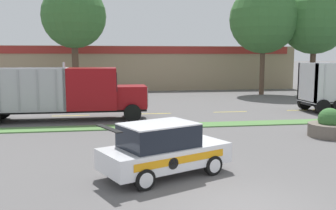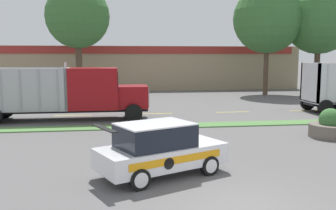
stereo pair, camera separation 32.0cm
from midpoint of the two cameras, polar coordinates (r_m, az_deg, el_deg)
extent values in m
plane|color=#5B5959|center=(10.06, 10.58, -15.05)|extent=(600.00, 600.00, 0.00)
cube|color=#517F42|center=(20.65, 0.05, -3.17)|extent=(120.00, 1.36, 0.06)
cube|color=yellow|center=(25.17, -14.95, -1.57)|extent=(2.40, 0.14, 0.01)
cube|color=yellow|center=(25.17, -2.64, -1.32)|extent=(2.40, 0.14, 0.01)
cube|color=yellow|center=(26.31, 9.13, -1.03)|extent=(2.40, 0.14, 0.01)
cube|color=yellow|center=(28.45, 19.53, -0.73)|extent=(2.40, 0.14, 0.01)
cube|color=silver|center=(27.35, 20.16, 3.27)|extent=(0.16, 2.37, 2.65)
cube|color=#BCBCC1|center=(26.59, 22.46, 3.05)|extent=(0.10, 0.04, 2.51)
cylinder|color=black|center=(26.76, 22.20, -0.27)|extent=(1.00, 0.30, 1.00)
cylinder|color=black|center=(28.76, 19.80, 0.34)|extent=(1.00, 0.30, 1.00)
cylinder|color=black|center=(29.35, 21.83, 0.38)|extent=(1.00, 0.30, 1.00)
cube|color=black|center=(23.53, -18.26, -0.82)|extent=(11.80, 1.36, 0.18)
cube|color=maroon|center=(23.15, -6.04, 1.28)|extent=(1.80, 2.03, 1.34)
cube|color=#B7B7BC|center=(23.22, -3.74, 1.32)|extent=(0.06, 1.73, 1.14)
cube|color=maroon|center=(23.10, -11.85, 2.52)|extent=(2.86, 2.48, 2.44)
cube|color=black|center=(23.04, -8.27, 3.66)|extent=(0.04, 2.11, 1.10)
cylinder|color=silver|center=(22.38, -15.93, 4.27)|extent=(0.14, 0.14, 1.58)
cube|color=#ADADB2|center=(24.00, -23.78, -0.57)|extent=(7.14, 2.48, 0.12)
cube|color=#ADADB2|center=(23.22, -15.58, 2.52)|extent=(0.16, 2.48, 2.39)
cube|color=#ADADB2|center=(24.99, -23.25, 2.52)|extent=(7.14, 0.16, 2.39)
cube|color=#99999E|center=(22.41, -22.23, 2.07)|extent=(0.10, 0.04, 2.27)
cube|color=#99999E|center=(22.20, -19.67, 2.14)|extent=(0.10, 0.04, 2.27)
cube|color=#99999E|center=(22.03, -17.06, 2.21)|extent=(0.10, 0.04, 2.27)
cylinder|color=black|center=(22.05, -5.84, -1.25)|extent=(1.03, 0.30, 1.03)
cylinder|color=black|center=(24.46, -6.16, -0.40)|extent=(1.03, 0.30, 1.03)
cylinder|color=black|center=(25.34, -24.24, -0.75)|extent=(1.03, 0.30, 1.03)
cube|color=white|center=(12.20, -1.18, -7.68)|extent=(4.52, 3.38, 0.65)
cube|color=black|center=(11.91, -2.20, -4.68)|extent=(2.73, 2.40, 0.71)
cube|color=white|center=(11.84, -2.21, -2.90)|extent=(2.73, 2.40, 0.04)
cube|color=black|center=(11.05, -9.85, -3.54)|extent=(0.79, 1.40, 0.03)
cube|color=orange|center=(11.45, 1.32, -8.36)|extent=(3.01, 1.40, 0.23)
cylinder|color=black|center=(11.30, 0.02, -8.92)|extent=(0.33, 0.16, 0.36)
cylinder|color=black|center=(12.35, 6.12, -9.12)|extent=(0.66, 0.45, 0.64)
cylinder|color=silver|center=(12.27, 6.44, -9.23)|extent=(0.41, 0.20, 0.45)
cylinder|color=black|center=(13.67, 1.42, -7.44)|extent=(0.66, 0.45, 0.64)
cylinder|color=silver|center=(13.76, 1.17, -7.35)|extent=(0.41, 0.20, 0.45)
cylinder|color=black|center=(10.95, -4.45, -11.27)|extent=(0.66, 0.45, 0.64)
cylinder|color=silver|center=(10.87, -4.17, -11.42)|extent=(0.41, 0.20, 0.45)
cylinder|color=black|center=(12.43, -8.42, -9.05)|extent=(0.66, 0.45, 0.64)
cylinder|color=silver|center=(12.52, -8.63, -8.93)|extent=(0.41, 0.20, 0.45)
cylinder|color=#6B6056|center=(19.52, 22.91, -3.54)|extent=(1.97, 1.97, 0.63)
sphere|color=#386B33|center=(19.43, 22.99, -2.00)|extent=(1.08, 1.08, 1.08)
cube|color=#9E896B|center=(47.64, -5.80, 5.77)|extent=(37.58, 12.00, 4.98)
cube|color=maroon|center=(41.59, -5.36, 8.34)|extent=(35.70, 0.10, 0.80)
cylinder|color=brown|center=(38.88, 13.93, 5.70)|extent=(0.49, 0.49, 5.62)
sphere|color=#386B33|center=(39.04, 14.14, 12.56)|extent=(6.75, 6.75, 6.75)
cylinder|color=brown|center=(40.44, 20.94, 5.42)|extent=(0.55, 0.55, 5.53)
sphere|color=#386B33|center=(40.58, 21.25, 11.88)|extent=(6.56, 6.56, 6.56)
cylinder|color=brown|center=(37.46, -14.17, 5.90)|extent=(0.64, 0.64, 5.96)
sphere|color=#386B33|center=(37.64, -14.40, 13.01)|extent=(6.10, 6.10, 6.10)
camera|label=1|loc=(0.16, -90.50, -0.06)|focal=40.00mm
camera|label=2|loc=(0.16, 89.50, 0.06)|focal=40.00mm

